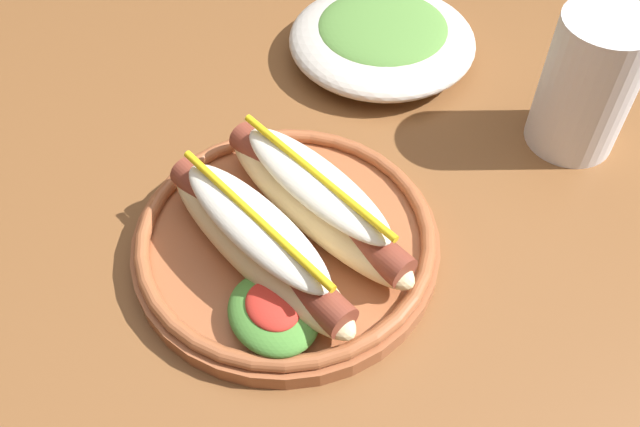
# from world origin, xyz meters

# --- Properties ---
(dining_table) EXTENTS (1.19, 0.98, 0.74)m
(dining_table) POSITION_xyz_m (0.00, 0.00, 0.64)
(dining_table) COLOR brown
(dining_table) RESTS_ON ground_plane
(hot_dog_plate) EXTENTS (0.25, 0.25, 0.08)m
(hot_dog_plate) POSITION_xyz_m (0.01, -0.10, 0.77)
(hot_dog_plate) COLOR #9E5633
(hot_dog_plate) RESTS_ON dining_table
(extra_cup) EXTENTS (0.08, 0.08, 0.13)m
(extra_cup) POSITION_xyz_m (0.04, 0.19, 0.80)
(extra_cup) COLOR white
(extra_cup) RESTS_ON dining_table
(side_bowl) EXTENTS (0.19, 0.19, 0.05)m
(side_bowl) POSITION_xyz_m (-0.15, 0.12, 0.76)
(side_bowl) COLOR silver
(side_bowl) RESTS_ON dining_table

